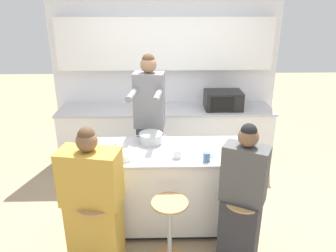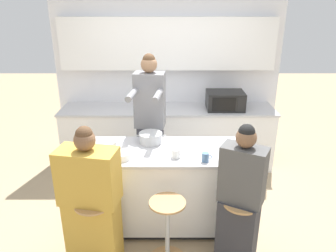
% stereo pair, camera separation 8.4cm
% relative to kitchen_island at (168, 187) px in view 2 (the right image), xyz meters
% --- Properties ---
extents(ground_plane, '(16.00, 16.00, 0.00)m').
position_rel_kitchen_island_xyz_m(ground_plane, '(0.00, 0.00, -0.47)').
color(ground_plane, tan).
extents(wall_back, '(3.41, 0.22, 2.70)m').
position_rel_kitchen_island_xyz_m(wall_back, '(0.00, 1.77, 1.07)').
color(wall_back, white).
rests_on(wall_back, ground_plane).
extents(back_counter, '(3.16, 0.65, 0.92)m').
position_rel_kitchen_island_xyz_m(back_counter, '(0.00, 1.46, -0.01)').
color(back_counter, white).
rests_on(back_counter, ground_plane).
extents(kitchen_island, '(1.71, 0.74, 0.93)m').
position_rel_kitchen_island_xyz_m(kitchen_island, '(0.00, 0.00, 0.00)').
color(kitchen_island, black).
rests_on(kitchen_island, ground_plane).
extents(bar_stool_leftmost, '(0.38, 0.38, 0.69)m').
position_rel_kitchen_island_xyz_m(bar_stool_leftmost, '(-0.69, -0.63, -0.11)').
color(bar_stool_leftmost, tan).
rests_on(bar_stool_leftmost, ground_plane).
extents(bar_stool_center, '(0.38, 0.38, 0.69)m').
position_rel_kitchen_island_xyz_m(bar_stool_center, '(0.00, -0.61, -0.11)').
color(bar_stool_center, tan).
rests_on(bar_stool_center, ground_plane).
extents(bar_stool_rightmost, '(0.38, 0.38, 0.69)m').
position_rel_kitchen_island_xyz_m(bar_stool_rightmost, '(0.69, -0.61, -0.11)').
color(bar_stool_rightmost, tan).
rests_on(bar_stool_rightmost, ground_plane).
extents(person_cooking, '(0.43, 0.63, 1.86)m').
position_rel_kitchen_island_xyz_m(person_cooking, '(-0.21, 0.58, 0.47)').
color(person_cooking, '#383842').
rests_on(person_cooking, ground_plane).
extents(person_wrapped_blanket, '(0.58, 0.38, 1.44)m').
position_rel_kitchen_island_xyz_m(person_wrapped_blanket, '(-0.71, -0.59, 0.20)').
color(person_wrapped_blanket, gold).
rests_on(person_wrapped_blanket, ground_plane).
extents(person_seated_near, '(0.45, 0.40, 1.46)m').
position_rel_kitchen_island_xyz_m(person_seated_near, '(0.68, -0.59, 0.19)').
color(person_seated_near, '#333338').
rests_on(person_seated_near, ground_plane).
extents(cooking_pot, '(0.35, 0.26, 0.12)m').
position_rel_kitchen_island_xyz_m(cooking_pot, '(-0.19, 0.19, 0.52)').
color(cooking_pot, '#B7BABC').
rests_on(cooking_pot, kitchen_island).
extents(fruit_bowl, '(0.20, 0.20, 0.07)m').
position_rel_kitchen_island_xyz_m(fruit_bowl, '(-0.46, -0.19, 0.49)').
color(fruit_bowl, white).
rests_on(fruit_bowl, kitchen_island).
extents(mixing_bowl_steel, '(0.22, 0.22, 0.07)m').
position_rel_kitchen_island_xyz_m(mixing_bowl_steel, '(-0.67, 0.08, 0.49)').
color(mixing_bowl_steel, silver).
rests_on(mixing_bowl_steel, kitchen_island).
extents(coffee_cup_near, '(0.10, 0.07, 0.09)m').
position_rel_kitchen_island_xyz_m(coffee_cup_near, '(0.38, -0.26, 0.51)').
color(coffee_cup_near, '#4C7099').
rests_on(coffee_cup_near, kitchen_island).
extents(coffee_cup_far, '(0.12, 0.09, 0.09)m').
position_rel_kitchen_island_xyz_m(coffee_cup_far, '(0.09, -0.17, 0.51)').
color(coffee_cup_far, white).
rests_on(coffee_cup_far, kitchen_island).
extents(microwave, '(0.54, 0.39, 0.26)m').
position_rel_kitchen_island_xyz_m(microwave, '(0.84, 1.42, 0.58)').
color(microwave, black).
rests_on(microwave, back_counter).
extents(potted_plant, '(0.18, 0.18, 0.26)m').
position_rel_kitchen_island_xyz_m(potted_plant, '(-0.30, 1.46, 0.59)').
color(potted_plant, '#93563D').
rests_on(potted_plant, back_counter).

